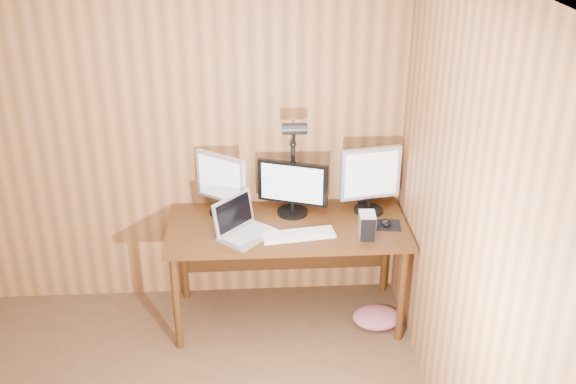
{
  "coord_description": "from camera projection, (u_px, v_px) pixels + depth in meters",
  "views": [
    {
      "loc": [
        0.7,
        -2.3,
        2.93
      ],
      "look_at": [
        0.93,
        1.58,
        1.02
      ],
      "focal_mm": 42.0,
      "sensor_mm": 36.0,
      "label": 1
    }
  ],
  "objects": [
    {
      "name": "phone",
      "position": [
        319.0,
        234.0,
        4.37
      ],
      "size": [
        0.07,
        0.1,
        0.01
      ],
      "rotation": [
        0.0,
        0.0,
        -0.32
      ],
      "color": "silver",
      "rests_on": "desk"
    },
    {
      "name": "desk",
      "position": [
        287.0,
        235.0,
        4.61
      ],
      "size": [
        1.6,
        0.7,
        0.75
      ],
      "color": "#45250E",
      "rests_on": "floor"
    },
    {
      "name": "desk_lamp",
      "position": [
        294.0,
        151.0,
        4.5
      ],
      "size": [
        0.16,
        0.23,
        0.71
      ],
      "rotation": [
        0.0,
        0.0,
        0.31
      ],
      "color": "black",
      "rests_on": "desk"
    },
    {
      "name": "laptop",
      "position": [
        241.0,
        226.0,
        4.35
      ],
      "size": [
        0.43,
        0.43,
        0.25
      ],
      "rotation": [
        0.0,
        0.0,
        0.83
      ],
      "color": "silver",
      "rests_on": "desk"
    },
    {
      "name": "hard_drive",
      "position": [
        367.0,
        225.0,
        4.32
      ],
      "size": [
        0.11,
        0.15,
        0.16
      ],
      "rotation": [
        0.0,
        0.0,
        -0.07
      ],
      "color": "silver",
      "rests_on": "desk"
    },
    {
      "name": "mousepad",
      "position": [
        386.0,
        225.0,
        4.48
      ],
      "size": [
        0.21,
        0.18,
        0.0
      ],
      "primitive_type": "cube",
      "rotation": [
        0.0,
        0.0,
        -0.13
      ],
      "color": "black",
      "rests_on": "desk"
    },
    {
      "name": "mouse",
      "position": [
        386.0,
        222.0,
        4.47
      ],
      "size": [
        0.09,
        0.12,
        0.04
      ],
      "primitive_type": "ellipsoid",
      "rotation": [
        0.0,
        0.0,
        -0.26
      ],
      "color": "black",
      "rests_on": "mousepad"
    },
    {
      "name": "fabric_pile",
      "position": [
        377.0,
        317.0,
        4.72
      ],
      "size": [
        0.4,
        0.36,
        0.11
      ],
      "primitive_type": null,
      "rotation": [
        0.0,
        0.0,
        -0.27
      ],
      "color": "#B25665",
      "rests_on": "floor"
    },
    {
      "name": "monitor_right",
      "position": [
        370.0,
        178.0,
        4.55
      ],
      "size": [
        0.42,
        0.2,
        0.47
      ],
      "rotation": [
        0.0,
        0.0,
        0.18
      ],
      "color": "black",
      "rests_on": "desk"
    },
    {
      "name": "speaker",
      "position": [
        362.0,
        194.0,
        4.76
      ],
      "size": [
        0.05,
        0.05,
        0.12
      ],
      "primitive_type": "cylinder",
      "color": "black",
      "rests_on": "desk"
    },
    {
      "name": "monitor_left",
      "position": [
        221.0,
        182.0,
        4.54
      ],
      "size": [
        0.33,
        0.25,
        0.43
      ],
      "rotation": [
        0.0,
        0.0,
        -0.62
      ],
      "color": "black",
      "rests_on": "desk"
    },
    {
      "name": "monitor_center",
      "position": [
        293.0,
        188.0,
        4.55
      ],
      "size": [
        0.47,
        0.21,
        0.38
      ],
      "rotation": [
        0.0,
        0.0,
        -0.33
      ],
      "color": "black",
      "rests_on": "desk"
    },
    {
      "name": "room_shell",
      "position": [
        85.0,
        317.0,
        2.76
      ],
      "size": [
        4.0,
        4.0,
        4.0
      ],
      "color": "#553620",
      "rests_on": "ground"
    },
    {
      "name": "keyboard",
      "position": [
        298.0,
        235.0,
        4.35
      ],
      "size": [
        0.49,
        0.21,
        0.02
      ],
      "rotation": [
        0.0,
        0.0,
        0.14
      ],
      "color": "white",
      "rests_on": "desk"
    }
  ]
}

